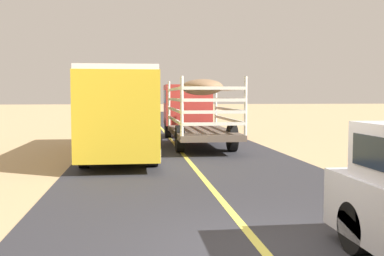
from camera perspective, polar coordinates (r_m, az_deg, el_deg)
ground_plane at (r=7.13m, az=8.89°, el=-15.01°), size 240.00×240.00×0.00m
road_surface at (r=7.12m, az=8.90°, el=-14.93°), size 8.00×120.00×0.02m
road_centre_line at (r=7.12m, az=8.90°, el=-14.84°), size 0.16×117.60×0.00m
livestock_truck at (r=23.22m, az=0.04°, el=2.73°), size 2.53×9.70×3.02m
bus at (r=18.11m, az=-8.78°, el=2.17°), size 2.54×10.00×3.21m
car_far at (r=39.20m, az=-7.64°, el=2.19°), size 1.90×4.62×1.93m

